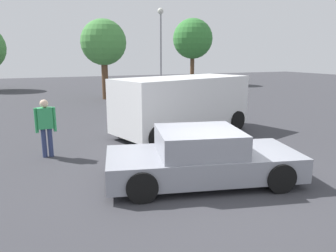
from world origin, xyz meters
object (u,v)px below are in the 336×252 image
pedestrian (46,123)px  light_post_near (161,36)px  sedan_foreground (202,158)px  van_white (182,103)px

pedestrian → light_post_near: light_post_near is taller
sedan_foreground → light_post_near: light_post_near is taller
sedan_foreground → van_white: van_white is taller
sedan_foreground → light_post_near: 18.19m
van_white → sedan_foreground: bearing=52.7°
pedestrian → sedan_foreground: bearing=-135.1°
sedan_foreground → pedestrian: (-3.15, 3.34, 0.42)m
sedan_foreground → van_white: 4.67m
pedestrian → light_post_near: (8.99, 13.49, 3.29)m
van_white → pedestrian: (-4.75, -1.01, -0.15)m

